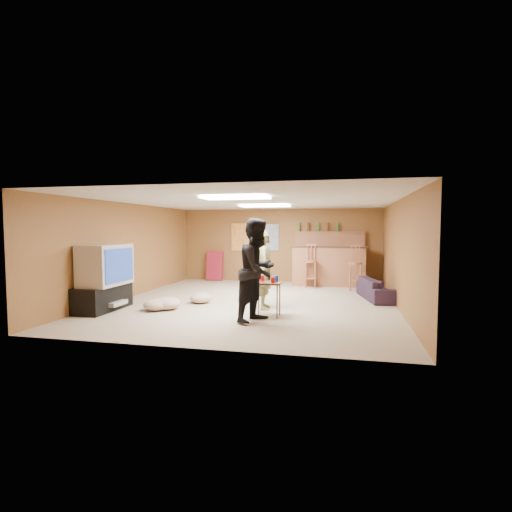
% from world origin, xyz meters
% --- Properties ---
extents(ground, '(7.00, 7.00, 0.00)m').
position_xyz_m(ground, '(0.00, 0.00, 0.00)').
color(ground, tan).
rests_on(ground, ground).
extents(ceiling, '(6.00, 7.00, 0.02)m').
position_xyz_m(ceiling, '(0.00, 0.00, 2.20)').
color(ceiling, silver).
rests_on(ceiling, ground).
extents(wall_back, '(6.00, 0.02, 2.20)m').
position_xyz_m(wall_back, '(0.00, 3.50, 1.10)').
color(wall_back, brown).
rests_on(wall_back, ground).
extents(wall_front, '(6.00, 0.02, 2.20)m').
position_xyz_m(wall_front, '(0.00, -3.50, 1.10)').
color(wall_front, brown).
rests_on(wall_front, ground).
extents(wall_left, '(0.02, 7.00, 2.20)m').
position_xyz_m(wall_left, '(-3.00, 0.00, 1.10)').
color(wall_left, brown).
rests_on(wall_left, ground).
extents(wall_right, '(0.02, 7.00, 2.20)m').
position_xyz_m(wall_right, '(3.00, 0.00, 1.10)').
color(wall_right, brown).
rests_on(wall_right, ground).
extents(tv_stand, '(0.55, 1.30, 0.50)m').
position_xyz_m(tv_stand, '(-2.72, -1.50, 0.25)').
color(tv_stand, black).
rests_on(tv_stand, ground).
extents(dvd_box, '(0.35, 0.50, 0.08)m').
position_xyz_m(dvd_box, '(-2.50, -1.50, 0.15)').
color(dvd_box, '#B2B2B7').
rests_on(dvd_box, tv_stand).
extents(tv_body, '(0.60, 1.10, 0.80)m').
position_xyz_m(tv_body, '(-2.65, -1.50, 0.90)').
color(tv_body, '#B2B2B7').
rests_on(tv_body, tv_stand).
extents(tv_screen, '(0.02, 0.95, 0.65)m').
position_xyz_m(tv_screen, '(-2.34, -1.50, 0.90)').
color(tv_screen, navy).
rests_on(tv_screen, tv_body).
extents(bar_counter, '(2.00, 0.60, 1.10)m').
position_xyz_m(bar_counter, '(1.50, 2.95, 0.55)').
color(bar_counter, brown).
rests_on(bar_counter, ground).
extents(bar_lip, '(2.10, 0.12, 0.05)m').
position_xyz_m(bar_lip, '(1.50, 2.70, 1.10)').
color(bar_lip, '#3C1F13').
rests_on(bar_lip, bar_counter).
extents(bar_shelf, '(2.00, 0.18, 0.05)m').
position_xyz_m(bar_shelf, '(1.50, 3.40, 1.50)').
color(bar_shelf, brown).
rests_on(bar_shelf, bar_backing).
extents(bar_backing, '(2.00, 0.14, 0.60)m').
position_xyz_m(bar_backing, '(1.50, 3.42, 1.20)').
color(bar_backing, brown).
rests_on(bar_backing, bar_counter).
extents(poster_left, '(0.60, 0.03, 0.85)m').
position_xyz_m(poster_left, '(-1.20, 3.46, 1.35)').
color(poster_left, '#BF3F26').
rests_on(poster_left, wall_back).
extents(poster_right, '(0.55, 0.03, 0.80)m').
position_xyz_m(poster_right, '(-0.30, 3.46, 1.35)').
color(poster_right, '#334C99').
rests_on(poster_right, wall_back).
extents(folding_chair_stack, '(0.50, 0.26, 0.91)m').
position_xyz_m(folding_chair_stack, '(-2.00, 3.30, 0.45)').
color(folding_chair_stack, maroon).
rests_on(folding_chair_stack, ground).
extents(ceiling_panel_front, '(1.20, 0.60, 0.04)m').
position_xyz_m(ceiling_panel_front, '(0.00, -1.50, 2.17)').
color(ceiling_panel_front, white).
rests_on(ceiling_panel_front, ceiling).
extents(ceiling_panel_back, '(1.20, 0.60, 0.04)m').
position_xyz_m(ceiling_panel_back, '(0.00, 1.20, 2.17)').
color(ceiling_panel_back, white).
rests_on(ceiling_panel_back, ceiling).
extents(person_olive, '(0.49, 0.64, 1.58)m').
position_xyz_m(person_olive, '(0.38, -0.68, 0.79)').
color(person_olive, brown).
rests_on(person_olive, ground).
extents(person_black, '(0.96, 1.06, 1.79)m').
position_xyz_m(person_black, '(0.47, -1.75, 0.89)').
color(person_black, black).
rests_on(person_black, ground).
extents(sofa, '(0.95, 1.72, 0.48)m').
position_xyz_m(sofa, '(2.70, 0.95, 0.24)').
color(sofa, black).
rests_on(sofa, ground).
extents(tray_table, '(0.51, 0.42, 0.63)m').
position_xyz_m(tray_table, '(0.56, -1.35, 0.32)').
color(tray_table, '#3C1F13').
rests_on(tray_table, ground).
extents(cup_red_near, '(0.11, 0.11, 0.11)m').
position_xyz_m(cup_red_near, '(0.44, -1.28, 0.69)').
color(cup_red_near, red).
rests_on(cup_red_near, tray_table).
extents(cup_red_far, '(0.09, 0.09, 0.10)m').
position_xyz_m(cup_red_far, '(0.67, -1.41, 0.68)').
color(cup_red_far, red).
rests_on(cup_red_far, tray_table).
extents(cup_blue, '(0.09, 0.09, 0.11)m').
position_xyz_m(cup_blue, '(0.70, -1.23, 0.69)').
color(cup_blue, navy).
rests_on(cup_blue, tray_table).
extents(bar_stool_left, '(0.36, 0.36, 1.12)m').
position_xyz_m(bar_stool_left, '(1.03, 2.45, 0.56)').
color(bar_stool_left, brown).
rests_on(bar_stool_left, ground).
extents(bar_stool_right, '(0.45, 0.45, 1.34)m').
position_xyz_m(bar_stool_right, '(2.21, 2.15, 0.67)').
color(bar_stool_right, brown).
rests_on(bar_stool_right, ground).
extents(cushion_near_tv, '(0.65, 0.65, 0.25)m').
position_xyz_m(cushion_near_tv, '(-1.52, -1.16, 0.12)').
color(cushion_near_tv, tan).
rests_on(cushion_near_tv, ground).
extents(cushion_mid, '(0.51, 0.51, 0.21)m').
position_xyz_m(cushion_mid, '(-1.11, -0.36, 0.11)').
color(cushion_mid, tan).
rests_on(cushion_mid, ground).
extents(cushion_far, '(0.62, 0.62, 0.23)m').
position_xyz_m(cushion_far, '(-1.68, -1.30, 0.11)').
color(cushion_far, tan).
rests_on(cushion_far, ground).
extents(bottle_row, '(1.20, 0.08, 0.26)m').
position_xyz_m(bottle_row, '(1.16, 3.38, 1.65)').
color(bottle_row, '#3F7233').
rests_on(bottle_row, bar_shelf).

